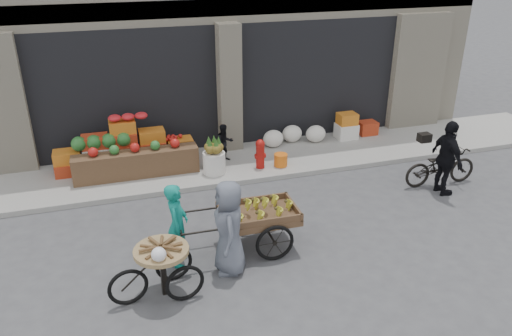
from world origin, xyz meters
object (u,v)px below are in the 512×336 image
object	(u,v)px
pineapple_bin	(214,163)
cyclist	(447,158)
fire_hydrant	(260,153)
tricycle_cart	(162,264)
orange_bucket	(281,160)
vendor_grey	(229,228)
seated_person	(225,143)
banana_cart	(256,213)
vendor_woman	(177,225)
bicycle	(440,166)

from	to	relation	value
pineapple_bin	cyclist	world-z (taller)	cyclist
fire_hydrant	tricycle_cart	distance (m)	4.75
orange_bucket	vendor_grey	world-z (taller)	vendor_grey
tricycle_cart	fire_hydrant	bearing A→B (deg)	45.29
seated_person	banana_cart	xyz separation A→B (m)	(-0.34, -3.65, 0.12)
fire_hydrant	cyclist	size ratio (longest dim) A/B	0.43
orange_bucket	tricycle_cart	bearing A→B (deg)	-131.09
vendor_grey	vendor_woman	bearing A→B (deg)	-112.23
orange_bucket	banana_cart	bearing A→B (deg)	-117.58
vendor_woman	bicycle	size ratio (longest dim) A/B	0.87
banana_cart	cyclist	distance (m)	4.58
fire_hydrant	vendor_woman	world-z (taller)	vendor_woman
orange_bucket	vendor_woman	world-z (taller)	vendor_woman
banana_cart	vendor_woman	bearing A→B (deg)	-175.84
pineapple_bin	vendor_woman	bearing A→B (deg)	-113.11
seated_person	banana_cart	distance (m)	3.67
orange_bucket	vendor_grey	distance (m)	4.13
vendor_woman	bicycle	xyz separation A→B (m)	(6.09, 1.26, -0.30)
orange_bucket	seated_person	distance (m)	1.42
bicycle	cyclist	xyz separation A→B (m)	(-0.20, -0.40, 0.38)
orange_bucket	cyclist	distance (m)	3.71
fire_hydrant	vendor_grey	bearing A→B (deg)	-115.16
bicycle	pineapple_bin	bearing A→B (deg)	70.77
banana_cart	tricycle_cart	size ratio (longest dim) A/B	1.61
banana_cart	vendor_grey	size ratio (longest dim) A/B	1.43
pineapple_bin	tricycle_cart	world-z (taller)	tricycle_cart
pineapple_bin	bicycle	size ratio (longest dim) A/B	0.30
vendor_woman	vendor_grey	world-z (taller)	vendor_grey
seated_person	vendor_woman	world-z (taller)	vendor_woman
pineapple_bin	banana_cart	bearing A→B (deg)	-88.93
tricycle_cart	cyclist	xyz separation A→B (m)	(6.27, 1.63, 0.26)
pineapple_bin	vendor_grey	world-z (taller)	vendor_grey
pineapple_bin	cyclist	xyz separation A→B (m)	(4.56, -2.26, 0.46)
seated_person	pineapple_bin	bearing A→B (deg)	-133.69
pineapple_bin	banana_cart	distance (m)	3.07
vendor_woman	bicycle	world-z (taller)	vendor_woman
orange_bucket	cyclist	xyz separation A→B (m)	(2.96, -2.16, 0.56)
vendor_woman	bicycle	bearing A→B (deg)	-62.78
tricycle_cart	cyclist	distance (m)	6.48
banana_cart	cyclist	xyz separation A→B (m)	(4.51, 0.79, 0.12)
seated_person	vendor_woman	bearing A→B (deg)	-124.96
orange_bucket	tricycle_cart	world-z (taller)	tricycle_cart
orange_bucket	bicycle	distance (m)	3.62
fire_hydrant	seated_person	xyz separation A→B (m)	(-0.70, 0.65, 0.08)
pineapple_bin	orange_bucket	world-z (taller)	pineapple_bin
seated_person	bicycle	world-z (taller)	seated_person
vendor_grey	bicycle	distance (m)	5.60
vendor_grey	cyclist	size ratio (longest dim) A/B	0.99
vendor_woman	vendor_grey	bearing A→B (deg)	-105.18
orange_bucket	bicycle	size ratio (longest dim) A/B	0.19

